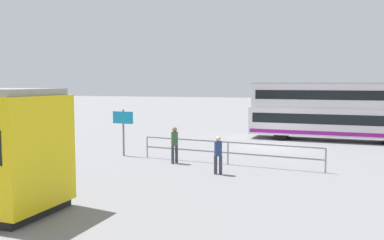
# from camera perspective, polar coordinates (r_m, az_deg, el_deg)

# --- Properties ---
(ground_plane) EXTENTS (160.00, 160.00, 0.00)m
(ground_plane) POSITION_cam_1_polar(r_m,az_deg,el_deg) (25.84, 10.30, -3.49)
(ground_plane) COLOR gray
(double_decker_bus) EXTENTS (11.56, 3.13, 3.81)m
(double_decker_bus) POSITION_cam_1_polar(r_m,az_deg,el_deg) (29.14, 19.17, 1.16)
(double_decker_bus) COLOR silver
(double_decker_bus) RESTS_ON ground
(pedestrian_near_railing) EXTENTS (0.45, 0.45, 1.74)m
(pedestrian_near_railing) POSITION_cam_1_polar(r_m,az_deg,el_deg) (19.92, -2.37, -3.03)
(pedestrian_near_railing) COLOR #33384C
(pedestrian_near_railing) RESTS_ON ground
(pedestrian_crossing) EXTENTS (0.36, 0.34, 1.60)m
(pedestrian_crossing) POSITION_cam_1_polar(r_m,az_deg,el_deg) (17.58, 3.55, -4.41)
(pedestrian_crossing) COLOR #33384C
(pedestrian_crossing) RESTS_ON ground
(pedestrian_railing) EXTENTS (8.76, 1.24, 1.08)m
(pedestrian_railing) POSITION_cam_1_polar(r_m,az_deg,el_deg) (19.75, 4.88, -3.87)
(pedestrian_railing) COLOR gray
(pedestrian_railing) RESTS_ON ground
(info_sign) EXTENTS (1.19, 0.18, 2.42)m
(info_sign) POSITION_cam_1_polar(r_m,az_deg,el_deg) (22.18, -9.28, -0.47)
(info_sign) COLOR slate
(info_sign) RESTS_ON ground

